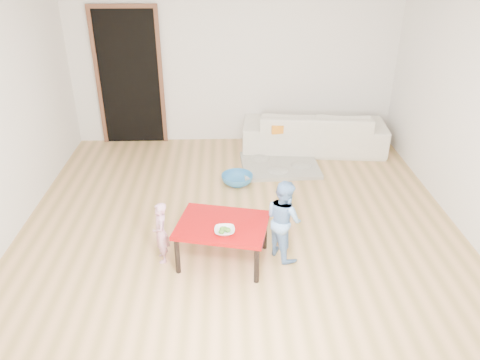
{
  "coord_description": "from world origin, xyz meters",
  "views": [
    {
      "loc": [
        -0.15,
        -4.62,
        2.98
      ],
      "look_at": [
        0.0,
        -0.2,
        0.65
      ],
      "focal_mm": 35.0,
      "sensor_mm": 36.0,
      "label": 1
    }
  ],
  "objects_px": {
    "bowl": "(225,231)",
    "child_pink": "(161,233)",
    "red_table": "(223,242)",
    "sofa": "(314,130)",
    "child_blue": "(284,219)",
    "basin": "(237,179)"
  },
  "relations": [
    {
      "from": "sofa",
      "to": "basin",
      "type": "distance_m",
      "value": 1.67
    },
    {
      "from": "red_table",
      "to": "basin",
      "type": "bearing_deg",
      "value": 83.4
    },
    {
      "from": "child_pink",
      "to": "basin",
      "type": "distance_m",
      "value": 1.84
    },
    {
      "from": "child_pink",
      "to": "basin",
      "type": "relative_size",
      "value": 1.56
    },
    {
      "from": "sofa",
      "to": "bowl",
      "type": "bearing_deg",
      "value": 70.38
    },
    {
      "from": "basin",
      "to": "bowl",
      "type": "bearing_deg",
      "value": -95.32
    },
    {
      "from": "child_pink",
      "to": "child_blue",
      "type": "relative_size",
      "value": 0.76
    },
    {
      "from": "red_table",
      "to": "bowl",
      "type": "relative_size",
      "value": 4.5
    },
    {
      "from": "bowl",
      "to": "child_blue",
      "type": "distance_m",
      "value": 0.64
    },
    {
      "from": "red_table",
      "to": "bowl",
      "type": "distance_m",
      "value": 0.3
    },
    {
      "from": "sofa",
      "to": "red_table",
      "type": "relative_size",
      "value": 2.43
    },
    {
      "from": "bowl",
      "to": "child_pink",
      "type": "xyz_separation_m",
      "value": [
        -0.64,
        0.19,
        -0.14
      ]
    },
    {
      "from": "sofa",
      "to": "basin",
      "type": "relative_size",
      "value": 5.08
    },
    {
      "from": "red_table",
      "to": "child_blue",
      "type": "distance_m",
      "value": 0.66
    },
    {
      "from": "bowl",
      "to": "red_table",
      "type": "bearing_deg",
      "value": 97.37
    },
    {
      "from": "red_table",
      "to": "child_blue",
      "type": "xyz_separation_m",
      "value": [
        0.62,
        0.07,
        0.21
      ]
    },
    {
      "from": "red_table",
      "to": "child_blue",
      "type": "height_order",
      "value": "child_blue"
    },
    {
      "from": "child_pink",
      "to": "child_blue",
      "type": "height_order",
      "value": "child_blue"
    },
    {
      "from": "sofa",
      "to": "bowl",
      "type": "distance_m",
      "value": 3.25
    },
    {
      "from": "bowl",
      "to": "child_blue",
      "type": "xyz_separation_m",
      "value": [
        0.6,
        0.24,
        -0.03
      ]
    },
    {
      "from": "sofa",
      "to": "red_table",
      "type": "bearing_deg",
      "value": 68.7
    },
    {
      "from": "red_table",
      "to": "basin",
      "type": "height_order",
      "value": "red_table"
    }
  ]
}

